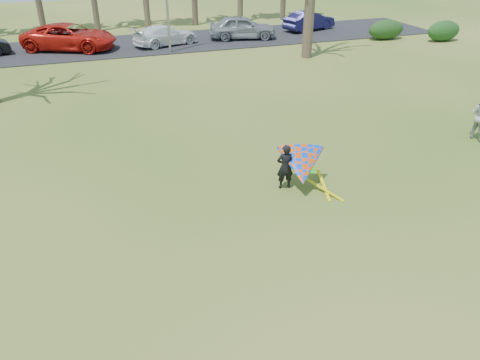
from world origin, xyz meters
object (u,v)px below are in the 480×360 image
object	(u,v)px
car_4	(242,27)
car_5	(309,21)
kite_flyer	(300,165)
car_3	(165,35)
car_2	(70,37)

from	to	relation	value
car_4	car_5	world-z (taller)	car_4
kite_flyer	car_3	bearing A→B (deg)	90.32
car_2	kite_flyer	xyz separation A→B (m)	(6.42, -22.08, -0.06)
car_3	kite_flyer	distance (m)	21.40
car_5	kite_flyer	bearing A→B (deg)	135.72
car_3	car_5	bearing A→B (deg)	-101.12
car_5	car_4	bearing A→B (deg)	84.78
car_2	kite_flyer	world-z (taller)	kite_flyer
car_2	car_3	bearing A→B (deg)	-71.65
car_5	kite_flyer	size ratio (longest dim) A/B	1.82
car_2	car_4	distance (m)	12.02
car_2	kite_flyer	distance (m)	22.99
car_2	car_4	bearing A→B (deg)	-68.05
car_4	car_3	bearing A→B (deg)	104.68
car_3	car_2	bearing A→B (deg)	65.79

